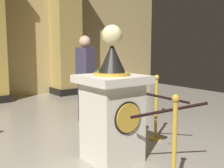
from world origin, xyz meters
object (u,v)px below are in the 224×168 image
at_px(pedestal_clock, 112,109).
at_px(stanchion_near, 174,161).
at_px(potted_palm_right, 105,92).
at_px(bystander_guest, 85,76).
at_px(stanchion_far, 156,117).

relative_size(pedestal_clock, stanchion_near, 1.70).
distance_m(stanchion_near, potted_palm_right, 4.55).
height_order(pedestal_clock, bystander_guest, pedestal_clock).
relative_size(potted_palm_right, bystander_guest, 0.62).
bearing_deg(bystander_guest, stanchion_far, -78.00).
bearing_deg(bystander_guest, stanchion_near, -104.86).
bearing_deg(potted_palm_right, bystander_guest, -139.42).
relative_size(pedestal_clock, potted_palm_right, 1.67).
bearing_deg(stanchion_far, bystander_guest, 102.00).
distance_m(stanchion_near, stanchion_far, 1.75).
relative_size(stanchion_far, potted_palm_right, 1.00).
distance_m(pedestal_clock, stanchion_near, 1.14).
height_order(stanchion_far, bystander_guest, bystander_guest).
distance_m(pedestal_clock, stanchion_far, 1.16).
xyz_separation_m(stanchion_far, bystander_guest, (-0.34, 1.61, 0.54)).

